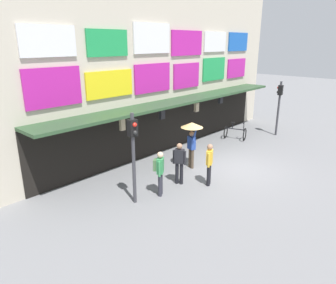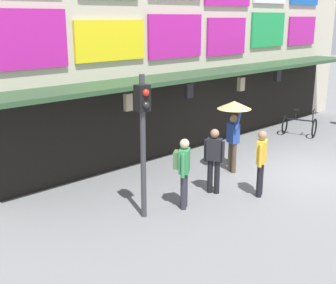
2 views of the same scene
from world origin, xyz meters
name	(u,v)px [view 1 (image 1 of 2)]	position (x,y,z in m)	size (l,w,h in m)	color
ground_plane	(236,168)	(0.00, 0.00, 0.00)	(80.00, 80.00, 0.00)	slate
shopfront	(162,71)	(0.00, 4.57, 3.96)	(18.00, 2.60, 8.00)	beige
traffic_light_near	(133,144)	(-5.13, 0.94, 2.14)	(0.30, 0.34, 3.20)	#38383D
traffic_light_far	(279,100)	(6.13, 0.96, 2.14)	(0.32, 0.35, 3.20)	#38383D
bicycle_parked	(235,133)	(3.71, 2.31, 0.39)	(1.03, 1.32, 1.05)	black
pedestrian_in_white	(160,170)	(-4.15, 0.70, 0.98)	(0.48, 0.47, 1.68)	#2D2D38
pedestrian_in_red	(209,162)	(-2.23, -0.11, 0.95)	(0.48, 0.36, 1.68)	black
pedestrian_in_green	(179,160)	(-2.92, 0.82, 0.98)	(0.46, 0.48, 1.68)	black
pedestrian_with_umbrella	(192,132)	(-1.33, 1.50, 1.64)	(0.96, 0.96, 2.08)	brown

